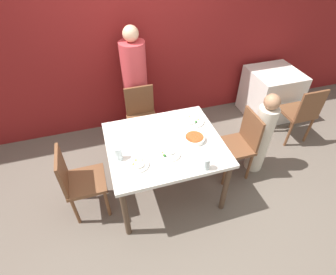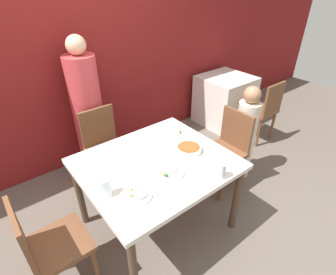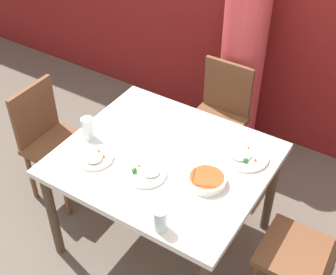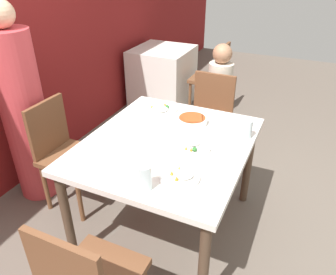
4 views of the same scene
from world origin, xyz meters
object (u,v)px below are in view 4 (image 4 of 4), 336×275
Objects in this scene: chair_child_spot at (209,119)px; glass_water_tall at (145,178)px; person_adult at (25,115)px; chair_adult_spot at (64,151)px; bowl_curry at (192,120)px; plate_rice_adult at (181,177)px; person_child at (218,103)px.

chair_child_spot is 1.47m from glass_water_tall.
glass_water_tall is (-0.43, -1.29, 0.10)m from person_adult.
chair_adult_spot is 1.10m from glass_water_tall.
chair_child_spot is 4.01× the size of bowl_curry.
plate_rice_adult is at bearing -100.71° from person_adult.
plate_rice_adult is (-1.56, -0.24, 0.24)m from person_child.
glass_water_tall reaches higher than chair_child_spot.
chair_child_spot is at bearing 4.19° from glass_water_tall.
person_adult is at bearing 79.29° from plate_rice_adult.
chair_child_spot is 0.56× the size of person_adult.
person_child reaches higher than chair_adult_spot.
person_child is 5.05× the size of bowl_curry.
plate_rice_adult is (-0.65, -0.18, -0.01)m from bowl_curry.
plate_rice_adult is (-0.27, -1.43, 0.04)m from person_adult.
bowl_curry is at bearing -176.10° from person_child.
chair_adult_spot is 1.00× the size of chair_child_spot.
bowl_curry is (-0.91, -0.06, 0.25)m from person_child.
chair_child_spot is 0.69m from bowl_curry.
bowl_curry is (0.38, -1.25, 0.05)m from person_adult.
chair_child_spot reaches higher than bowl_curry.
chair_child_spot is 3.93× the size of plate_rice_adult.
person_adult reaches higher than person_child.
glass_water_tall is (-0.80, -0.04, 0.05)m from bowl_curry.
chair_adult_spot is at bearing 65.86° from glass_water_tall.
person_adult reaches higher than plate_rice_adult.
chair_child_spot is (1.00, -0.85, 0.00)m from chair_adult_spot.
chair_adult_spot reaches higher than bowl_curry.
bowl_curry is 1.50× the size of glass_water_tall.
person_adult is 1.42× the size of person_child.
glass_water_tall is at bearing 138.74° from plate_rice_adult.
plate_rice_adult is at bearing -164.46° from bowl_curry.
chair_child_spot is at bearing 10.79° from plate_rice_adult.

